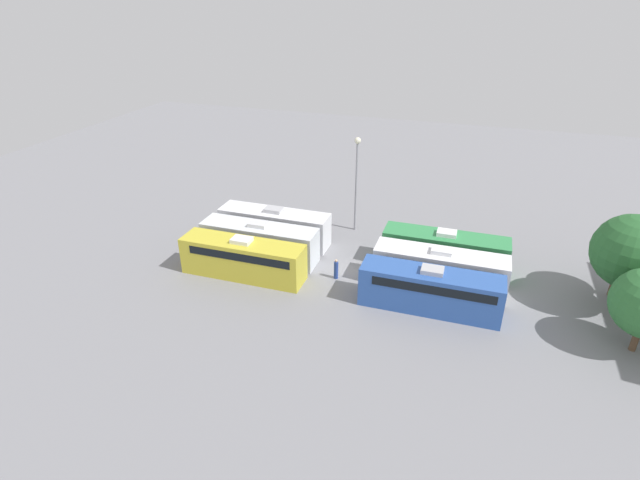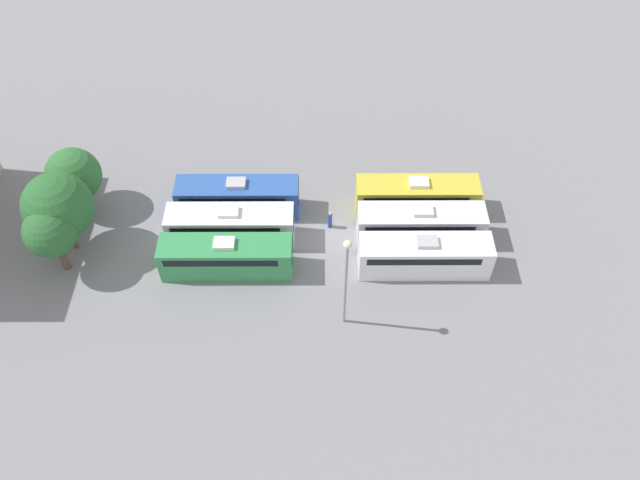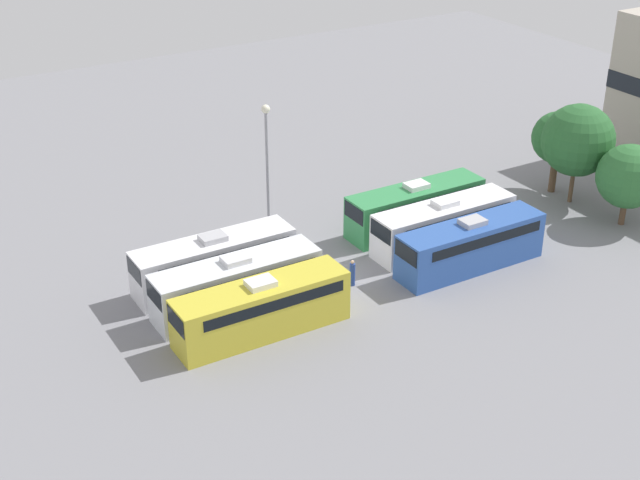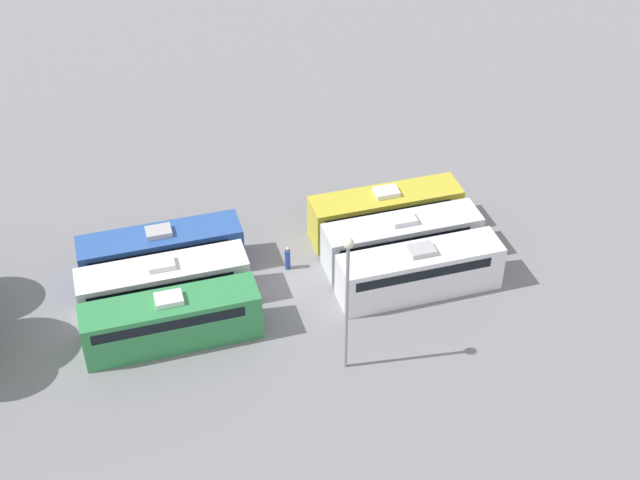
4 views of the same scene
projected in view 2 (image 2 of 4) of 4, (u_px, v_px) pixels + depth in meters
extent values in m
plane|color=gray|center=(328.00, 238.00, 52.38)|extent=(110.32, 110.32, 0.00)
cube|color=white|center=(424.00, 256.00, 49.08)|extent=(2.59, 10.36, 3.13)
cube|color=black|center=(423.00, 249.00, 48.42)|extent=(2.63, 8.81, 0.69)
cube|color=black|center=(492.00, 249.00, 48.43)|extent=(2.28, 0.08, 1.09)
cube|color=#B2B2B7|center=(427.00, 242.00, 47.76)|extent=(1.20, 1.60, 0.35)
cube|color=silver|center=(420.00, 225.00, 51.20)|extent=(2.59, 10.36, 3.13)
cube|color=black|center=(419.00, 218.00, 50.54)|extent=(2.63, 8.81, 0.69)
cube|color=black|center=(485.00, 218.00, 50.55)|extent=(2.28, 0.08, 1.09)
cube|color=silver|center=(423.00, 211.00, 49.87)|extent=(1.20, 1.60, 0.35)
cube|color=gold|center=(417.00, 197.00, 53.27)|extent=(2.59, 10.36, 3.13)
cube|color=black|center=(415.00, 190.00, 52.60)|extent=(2.63, 8.81, 0.69)
cube|color=black|center=(479.00, 190.00, 52.62)|extent=(2.28, 0.08, 1.09)
cube|color=white|center=(419.00, 182.00, 51.94)|extent=(1.20, 1.60, 0.35)
cube|color=#338C4C|center=(227.00, 257.00, 49.00)|extent=(2.59, 10.36, 3.13)
cube|color=black|center=(222.00, 250.00, 48.34)|extent=(2.63, 8.81, 0.69)
cube|color=black|center=(292.00, 250.00, 48.35)|extent=(2.28, 0.08, 1.09)
cube|color=white|center=(224.00, 243.00, 47.67)|extent=(1.20, 1.60, 0.35)
cube|color=white|center=(231.00, 226.00, 51.12)|extent=(2.59, 10.36, 3.13)
cube|color=black|center=(226.00, 219.00, 50.45)|extent=(2.63, 8.81, 0.69)
cube|color=black|center=(293.00, 219.00, 50.47)|extent=(2.28, 0.08, 1.09)
cube|color=white|center=(228.00, 212.00, 49.79)|extent=(1.20, 1.60, 0.35)
cube|color=#2D56A8|center=(238.00, 198.00, 53.21)|extent=(2.59, 10.36, 3.13)
cube|color=black|center=(234.00, 190.00, 52.55)|extent=(2.63, 8.81, 0.69)
cube|color=black|center=(298.00, 190.00, 52.56)|extent=(2.28, 0.08, 1.09)
cube|color=#B2B2B7|center=(236.00, 183.00, 51.89)|extent=(1.20, 1.60, 0.35)
cylinder|color=navy|center=(330.00, 221.00, 52.59)|extent=(0.36, 0.36, 1.52)
sphere|color=tan|center=(330.00, 214.00, 51.91)|extent=(0.24, 0.24, 0.24)
cylinder|color=gray|center=(345.00, 286.00, 43.67)|extent=(0.20, 0.20, 8.86)
sphere|color=#EAE5C6|center=(348.00, 244.00, 40.14)|extent=(0.60, 0.60, 0.60)
cylinder|color=brown|center=(62.00, 256.00, 49.15)|extent=(0.54, 0.54, 3.04)
sphere|color=#28602D|center=(50.00, 232.00, 46.92)|extent=(3.98, 3.98, 3.98)
cylinder|color=brown|center=(71.00, 235.00, 50.53)|extent=(0.33, 0.33, 3.06)
sphere|color=#28602D|center=(58.00, 206.00, 47.92)|extent=(5.39, 5.39, 5.39)
cylinder|color=brown|center=(83.00, 197.00, 53.95)|extent=(0.44, 0.44, 2.12)
sphere|color=#2D6B33|center=(74.00, 175.00, 51.91)|extent=(4.59, 4.59, 4.59)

